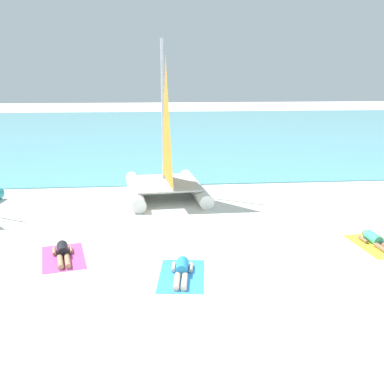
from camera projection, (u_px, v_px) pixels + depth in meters
The scene contains 9 objects.
ground_plane at pixel (180, 188), 19.56m from camera, with size 120.00×120.00×0.00m, color white.
ocean_water at pixel (164, 130), 39.16m from camera, with size 120.00×40.00×0.05m, color #5BB2C1.
sailboat_white at pixel (166, 174), 17.94m from camera, with size 3.40×4.96×6.15m.
towel_left at pixel (63, 257), 12.10m from camera, with size 1.10×1.90×0.01m, color #D84C99.
sunbather_left at pixel (63, 252), 12.13m from camera, with size 0.73×1.56×0.30m.
towel_middle at pixel (182, 276), 11.00m from camera, with size 1.10×1.90×0.01m, color #338CD8.
sunbather_middle at pixel (182, 270), 11.04m from camera, with size 0.60×1.57×0.30m.
towel_right at pixel (376, 245), 12.94m from camera, with size 1.10×1.90×0.01m, color yellow.
sunbather_right at pixel (376, 240), 12.98m from camera, with size 0.57×1.57×0.30m.
Camera 1 is at (-1.30, -8.92, 4.81)m, focal length 41.87 mm.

